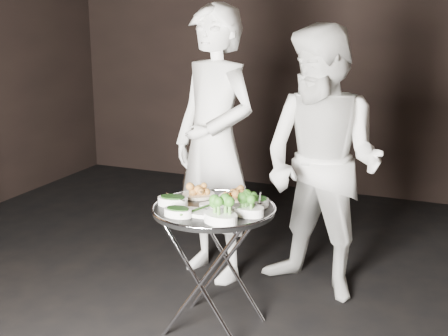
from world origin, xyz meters
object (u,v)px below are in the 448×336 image
at_px(tray_stand, 214,263).
at_px(waiter_left, 215,145).
at_px(serving_tray, 214,209).
at_px(waiter_right, 322,164).

distance_m(tray_stand, waiter_left, 0.95).
relative_size(tray_stand, serving_tray, 1.05).
bearing_deg(waiter_left, serving_tray, -43.17).
xyz_separation_m(serving_tray, waiter_right, (0.44, 0.72, 0.13)).
relative_size(waiter_left, waiter_right, 1.07).
bearing_deg(serving_tray, tray_stand, -82.87).
bearing_deg(waiter_left, waiter_right, 23.02).
height_order(serving_tray, waiter_right, waiter_right).
height_order(tray_stand, waiter_right, waiter_right).
bearing_deg(tray_stand, waiter_right, 58.87).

